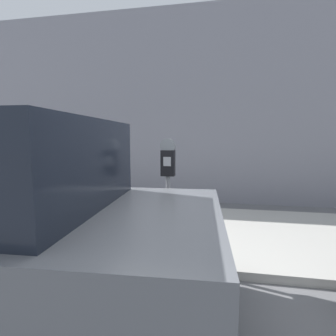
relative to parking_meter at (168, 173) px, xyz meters
name	(u,v)px	position (x,y,z in m)	size (l,w,h in m)	color
ground_plane	(97,311)	(-0.52, -1.02, -1.23)	(60.00, 60.00, 0.00)	slate
sidewalk	(152,228)	(-0.52, 1.18, -1.17)	(24.00, 2.80, 0.11)	#ADAAA3
building_facade	(174,107)	(-0.52, 3.65, 1.23)	(24.00, 0.30, 4.91)	gray
parking_meter	(168,173)	(0.00, 0.00, 0.00)	(0.19, 0.12, 1.54)	slate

